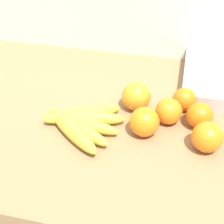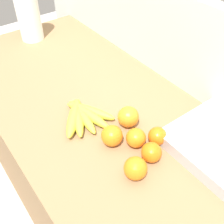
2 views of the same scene
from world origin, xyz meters
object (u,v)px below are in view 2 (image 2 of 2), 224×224
(banana_bunch, at_px, (83,115))
(orange_far_right, at_px, (112,136))
(orange_back_left, at_px, (152,152))
(orange_center, at_px, (135,138))
(orange_back_right, at_px, (128,117))
(orange_right, at_px, (157,136))
(paper_towel_roll, at_px, (28,14))
(orange_front, at_px, (135,168))

(banana_bunch, distance_m, orange_far_right, 0.17)
(orange_back_left, height_order, orange_center, same)
(orange_back_left, relative_size, orange_back_right, 0.86)
(orange_back_right, bearing_deg, orange_right, 10.95)
(banana_bunch, bearing_deg, paper_towel_roll, 170.16)
(orange_back_left, distance_m, paper_towel_roll, 1.01)
(banana_bunch, height_order, orange_back_left, orange_back_left)
(orange_front, bearing_deg, paper_towel_roll, 172.87)
(orange_center, xyz_separation_m, orange_far_right, (-0.05, -0.06, 0.00))
(orange_back_left, bearing_deg, paper_towel_roll, 177.70)
(banana_bunch, relative_size, orange_center, 3.17)
(banana_bunch, distance_m, paper_towel_roll, 0.73)
(orange_center, xyz_separation_m, orange_right, (0.04, 0.07, -0.00))
(orange_far_right, relative_size, orange_right, 1.16)
(orange_back_left, xyz_separation_m, orange_back_right, (-0.17, 0.04, 0.01))
(orange_center, distance_m, orange_right, 0.08)
(orange_front, relative_size, orange_back_right, 0.94)
(orange_back_right, relative_size, orange_far_right, 1.06)
(orange_back_left, relative_size, orange_far_right, 0.91)
(orange_back_left, xyz_separation_m, orange_center, (-0.08, -0.01, 0.00))
(orange_front, bearing_deg, orange_far_right, 171.59)
(orange_far_right, distance_m, paper_towel_roll, 0.89)
(orange_back_left, distance_m, orange_front, 0.09)
(orange_center, distance_m, orange_far_right, 0.08)
(orange_far_right, xyz_separation_m, paper_towel_roll, (-0.87, 0.11, 0.10))
(orange_center, relative_size, orange_far_right, 0.92)
(banana_bunch, distance_m, orange_center, 0.23)
(orange_center, distance_m, paper_towel_roll, 0.94)
(orange_front, bearing_deg, orange_right, 111.79)
(orange_center, xyz_separation_m, orange_front, (0.10, -0.08, 0.00))
(orange_back_left, xyz_separation_m, orange_front, (0.02, -0.09, 0.00))
(banana_bunch, xyz_separation_m, orange_right, (0.26, 0.15, 0.01))
(orange_right, bearing_deg, orange_back_right, -169.05)
(orange_center, xyz_separation_m, orange_back_right, (-0.09, 0.04, 0.01))
(orange_center, bearing_deg, orange_right, 62.17)
(orange_back_left, bearing_deg, banana_bunch, -164.44)
(orange_center, bearing_deg, orange_far_right, -132.99)
(orange_front, relative_size, orange_far_right, 0.99)
(orange_back_left, distance_m, orange_far_right, 0.15)
(orange_back_left, height_order, orange_far_right, orange_far_right)
(banana_bunch, relative_size, paper_towel_roll, 0.71)
(orange_back_left, height_order, paper_towel_roll, paper_towel_roll)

